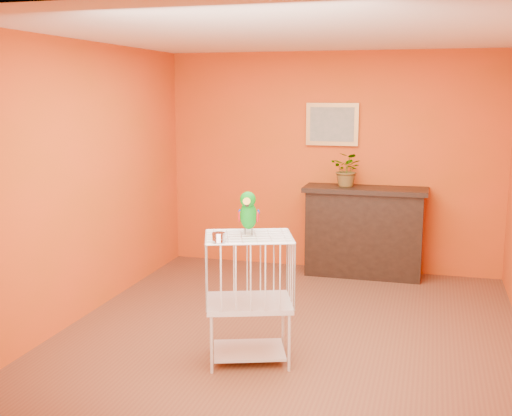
% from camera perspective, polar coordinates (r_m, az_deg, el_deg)
% --- Properties ---
extents(ground, '(4.50, 4.50, 0.00)m').
position_cam_1_polar(ground, '(5.88, 3.06, -10.92)').
color(ground, brown).
rests_on(ground, ground).
extents(room_shell, '(4.50, 4.50, 4.50)m').
position_cam_1_polar(room_shell, '(5.51, 3.22, 4.62)').
color(room_shell, '#DC4414').
rests_on(room_shell, ground).
extents(console_cabinet, '(1.41, 0.51, 1.04)m').
position_cam_1_polar(console_cabinet, '(7.57, 9.57, -2.08)').
color(console_cabinet, black).
rests_on(console_cabinet, ground).
extents(potted_plant, '(0.47, 0.49, 0.31)m').
position_cam_1_polar(potted_plant, '(7.51, 8.17, 3.09)').
color(potted_plant, '#26722D').
rests_on(potted_plant, console_cabinet).
extents(framed_picture, '(0.62, 0.04, 0.50)m').
position_cam_1_polar(framed_picture, '(7.68, 6.79, 7.39)').
color(framed_picture, '#BE8744').
rests_on(framed_picture, room_shell).
extents(birdcage, '(0.79, 0.70, 1.02)m').
position_cam_1_polar(birdcage, '(5.11, -0.64, -7.88)').
color(birdcage, beige).
rests_on(birdcage, ground).
extents(feed_cup, '(0.10, 0.10, 0.07)m').
position_cam_1_polar(feed_cup, '(4.77, -3.33, -2.61)').
color(feed_cup, silver).
rests_on(feed_cup, birdcage).
extents(parrot, '(0.18, 0.32, 0.35)m').
position_cam_1_polar(parrot, '(4.99, -0.67, -0.39)').
color(parrot, '#59544C').
rests_on(parrot, birdcage).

